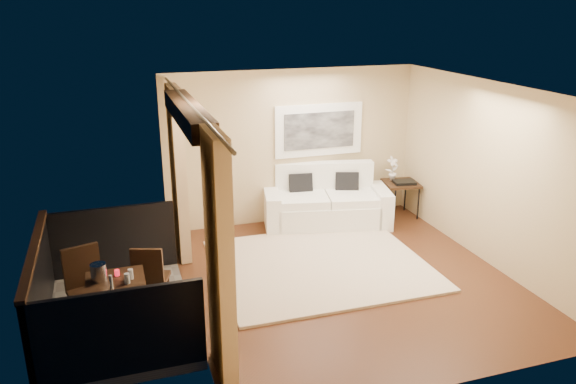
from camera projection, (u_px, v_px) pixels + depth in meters
floor at (347, 279)px, 8.03m from camera, size 5.00×5.00×0.00m
room_shell at (188, 113)px, 6.60m from camera, size 5.00×6.40×5.00m
balcony at (104, 304)px, 7.01m from camera, size 1.81×2.60×1.17m
curtains at (195, 207)px, 6.99m from camera, size 0.16×4.80×2.64m
artwork at (319, 130)px, 9.87m from camera, size 1.62×0.07×0.92m
rug at (320, 265)px, 8.42m from camera, size 3.11×2.72×0.04m
sofa at (326, 203)px, 9.95m from camera, size 2.33×1.37×1.05m
side_table at (401, 185)px, 10.21m from camera, size 0.68×0.68×0.65m
tray at (404, 182)px, 10.11m from camera, size 0.42×0.34×0.05m
orchid at (393, 168)px, 10.24m from camera, size 0.26×0.20×0.45m
bistro_table at (116, 287)px, 6.37m from camera, size 0.65×0.65×0.77m
balcony_chair_far at (150, 274)px, 7.02m from camera, size 0.50×0.51×0.92m
balcony_chair_near at (85, 281)px, 6.72m from camera, size 0.54×0.55×1.01m
ice_bucket at (99, 272)px, 6.33m from camera, size 0.18×0.18×0.20m
candle at (117, 273)px, 6.46m from camera, size 0.06×0.06×0.07m
vase at (111, 283)px, 6.11m from camera, size 0.04×0.04×0.18m
glass_a at (127, 278)px, 6.27m from camera, size 0.06×0.06×0.12m
glass_b at (131, 274)px, 6.37m from camera, size 0.06×0.06×0.12m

